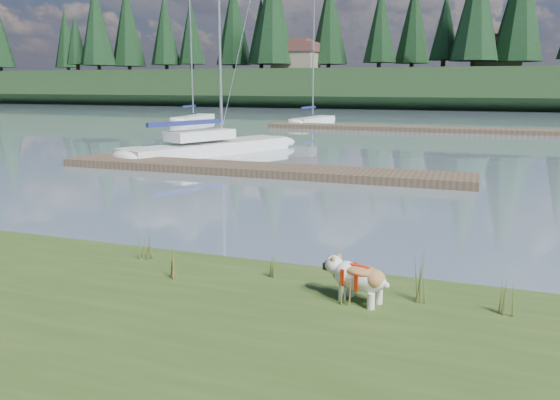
% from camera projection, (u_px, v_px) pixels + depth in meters
% --- Properties ---
extents(ground, '(200.00, 200.00, 0.00)m').
position_uv_depth(ground, '(418.00, 131.00, 38.65)').
color(ground, '#7F95A5').
rests_on(ground, ground).
extents(ridge, '(200.00, 20.00, 5.00)m').
position_uv_depth(ridge, '(449.00, 89.00, 77.75)').
color(ridge, black).
rests_on(ridge, ground).
extents(bulldog, '(1.00, 0.60, 0.59)m').
position_uv_depth(bulldog, '(359.00, 277.00, 7.54)').
color(bulldog, silver).
rests_on(bulldog, bank).
extents(sailboat_main, '(6.05, 9.96, 14.36)m').
position_uv_depth(sailboat_main, '(221.00, 144.00, 26.55)').
color(sailboat_main, white).
rests_on(sailboat_main, ground).
extents(dock_near, '(16.00, 2.00, 0.30)m').
position_uv_depth(dock_near, '(254.00, 169.00, 20.57)').
color(dock_near, '#4C3D2C').
rests_on(dock_near, ground).
extents(dock_far, '(26.00, 2.20, 0.30)m').
position_uv_depth(dock_far, '(448.00, 130.00, 37.96)').
color(dock_far, '#4C3D2C').
rests_on(dock_far, ground).
extents(sailboat_bg_0, '(2.09, 7.34, 10.58)m').
position_uv_depth(sailboat_bg_0, '(196.00, 118.00, 47.95)').
color(sailboat_bg_0, white).
rests_on(sailboat_bg_0, ground).
extents(sailboat_bg_1, '(2.45, 6.94, 10.30)m').
position_uv_depth(sailboat_bg_1, '(316.00, 120.00, 45.54)').
color(sailboat_bg_1, white).
rests_on(sailboat_bg_1, ground).
extents(weed_0, '(0.17, 0.14, 0.49)m').
position_uv_depth(weed_0, '(172.00, 265.00, 8.51)').
color(weed_0, '#475B23').
rests_on(weed_0, bank).
extents(weed_1, '(0.17, 0.14, 0.42)m').
position_uv_depth(weed_1, '(276.00, 267.00, 8.54)').
color(weed_1, '#475B23').
rests_on(weed_1, bank).
extents(weed_2, '(0.17, 0.14, 0.75)m').
position_uv_depth(weed_2, '(418.00, 280.00, 7.58)').
color(weed_2, '#475B23').
rests_on(weed_2, bank).
extents(weed_3, '(0.17, 0.14, 0.64)m').
position_uv_depth(weed_3, '(146.00, 244.00, 9.44)').
color(weed_3, '#475B23').
rests_on(weed_3, bank).
extents(weed_4, '(0.17, 0.14, 0.53)m').
position_uv_depth(weed_4, '(345.00, 288.00, 7.51)').
color(weed_4, '#475B23').
rests_on(weed_4, bank).
extents(weed_5, '(0.17, 0.14, 0.64)m').
position_uv_depth(weed_5, '(508.00, 295.00, 7.15)').
color(weed_5, '#475B23').
rests_on(weed_5, bank).
extents(mud_lip, '(60.00, 0.50, 0.14)m').
position_uv_depth(mud_lip, '(237.00, 275.00, 9.51)').
color(mud_lip, '#33281C').
rests_on(mud_lip, ground).
extents(conifer_0, '(5.72, 5.72, 14.15)m').
position_uv_depth(conifer_0, '(96.00, 24.00, 88.03)').
color(conifer_0, '#382619').
rests_on(conifer_0, ridge).
extents(conifer_1, '(4.40, 4.40, 11.30)m').
position_uv_depth(conifer_1, '(191.00, 32.00, 87.11)').
color(conifer_1, '#382619').
rests_on(conifer_1, ridge).
extents(conifer_2, '(6.60, 6.60, 16.05)m').
position_uv_depth(conifer_2, '(273.00, 11.00, 78.97)').
color(conifer_2, '#382619').
rests_on(conifer_2, ridge).
extents(conifer_3, '(4.84, 4.84, 12.25)m').
position_uv_depth(conifer_3, '(380.00, 23.00, 78.15)').
color(conifer_3, '#382619').
rests_on(conifer_3, ridge).
extents(conifer_4, '(6.16, 6.16, 15.10)m').
position_uv_depth(conifer_4, '(477.00, 3.00, 68.09)').
color(conifer_4, '#382619').
rests_on(conifer_4, ridge).
extents(house_0, '(6.30, 5.30, 4.65)m').
position_uv_depth(house_0, '(296.00, 56.00, 81.15)').
color(house_0, gray).
rests_on(house_0, ridge).
extents(house_1, '(6.30, 5.30, 4.65)m').
position_uv_depth(house_1, '(498.00, 53.00, 72.94)').
color(house_1, gray).
rests_on(house_1, ridge).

